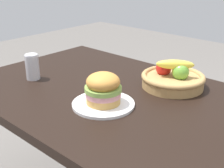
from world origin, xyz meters
TOP-DOWN VIEW (x-y plane):
  - dining_table at (0.00, 0.00)m, footprint 1.40×0.90m
  - plate at (0.05, -0.12)m, footprint 0.25×0.25m
  - sandwich at (0.05, -0.12)m, footprint 0.15×0.15m
  - soda_can at (-0.41, -0.14)m, footprint 0.07×0.07m
  - fruit_basket at (0.15, 0.24)m, footprint 0.29×0.29m

SIDE VIEW (x-z plane):
  - dining_table at x=0.00m, z-range 0.27..1.02m
  - plate at x=0.05m, z-range 0.75..0.76m
  - fruit_basket at x=0.15m, z-range 0.72..0.86m
  - soda_can at x=-0.41m, z-range 0.75..0.88m
  - sandwich at x=0.05m, z-range 0.76..0.89m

